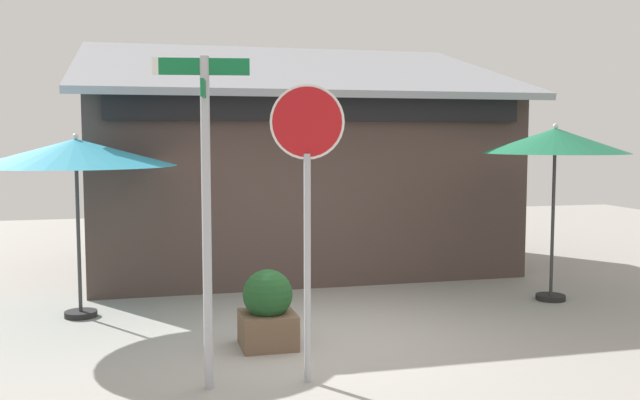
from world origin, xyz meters
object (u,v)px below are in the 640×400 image
object	(u,v)px
stop_sign	(307,179)
sidewalk_planter	(268,310)
street_sign_post	(206,190)
patio_umbrella_teal_left	(76,153)
patio_umbrella_forest_green_center	(555,142)

from	to	relation	value
stop_sign	sidewalk_planter	xyz separation A→B (m)	(-0.18, 1.29, -1.63)
street_sign_post	sidewalk_planter	bearing A→B (deg)	56.64
patio_umbrella_teal_left	street_sign_post	bearing A→B (deg)	-66.03
patio_umbrella_teal_left	patio_umbrella_forest_green_center	bearing A→B (deg)	-5.70
patio_umbrella_teal_left	sidewalk_planter	world-z (taller)	patio_umbrella_teal_left
stop_sign	sidewalk_planter	distance (m)	2.08
street_sign_post	patio_umbrella_forest_green_center	xyz separation A→B (m)	(5.40, 2.56, 0.42)
street_sign_post	patio_umbrella_teal_left	size ratio (longest dim) A/B	1.21
street_sign_post	sidewalk_planter	distance (m)	2.13
patio_umbrella_teal_left	sidewalk_planter	size ratio (longest dim) A/B	2.91
street_sign_post	stop_sign	size ratio (longest dim) A/B	1.08
street_sign_post	stop_sign	world-z (taller)	street_sign_post
patio_umbrella_forest_green_center	street_sign_post	bearing A→B (deg)	-154.62
patio_umbrella_forest_green_center	patio_umbrella_teal_left	bearing A→B (deg)	174.30
patio_umbrella_teal_left	patio_umbrella_forest_green_center	size ratio (longest dim) A/B	1.01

